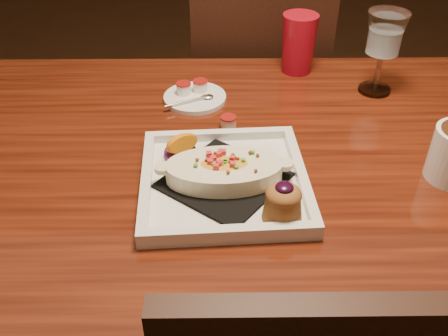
{
  "coord_description": "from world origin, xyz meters",
  "views": [
    {
      "loc": [
        -0.12,
        -0.82,
        1.34
      ],
      "look_at": [
        -0.11,
        -0.07,
        0.77
      ],
      "focal_mm": 40.0,
      "sensor_mm": 36.0,
      "label": 1
    }
  ],
  "objects_px": {
    "goblet": "(385,38)",
    "chair_far": "(256,103)",
    "plate": "(229,178)",
    "saucer": "(194,96)",
    "table": "(277,190)",
    "red_tumbler": "(298,44)"
  },
  "relations": [
    {
      "from": "red_tumbler",
      "to": "goblet",
      "type": "bearing_deg",
      "value": -32.73
    },
    {
      "from": "red_tumbler",
      "to": "chair_far",
      "type": "bearing_deg",
      "value": 107.22
    },
    {
      "from": "goblet",
      "to": "red_tumbler",
      "type": "distance_m",
      "value": 0.22
    },
    {
      "from": "plate",
      "to": "saucer",
      "type": "relative_size",
      "value": 2.15
    },
    {
      "from": "table",
      "to": "chair_far",
      "type": "height_order",
      "value": "chair_far"
    },
    {
      "from": "chair_far",
      "to": "red_tumbler",
      "type": "height_order",
      "value": "chair_far"
    },
    {
      "from": "goblet",
      "to": "red_tumbler",
      "type": "bearing_deg",
      "value": 147.27
    },
    {
      "from": "table",
      "to": "saucer",
      "type": "distance_m",
      "value": 0.31
    },
    {
      "from": "goblet",
      "to": "red_tumbler",
      "type": "height_order",
      "value": "goblet"
    },
    {
      "from": "table",
      "to": "goblet",
      "type": "distance_m",
      "value": 0.43
    },
    {
      "from": "plate",
      "to": "saucer",
      "type": "height_order",
      "value": "plate"
    },
    {
      "from": "goblet",
      "to": "plate",
      "type": "bearing_deg",
      "value": -134.22
    },
    {
      "from": "table",
      "to": "red_tumbler",
      "type": "height_order",
      "value": "red_tumbler"
    },
    {
      "from": "chair_far",
      "to": "red_tumbler",
      "type": "xyz_separation_m",
      "value": [
        0.08,
        -0.26,
        0.32
      ]
    },
    {
      "from": "table",
      "to": "plate",
      "type": "bearing_deg",
      "value": -133.47
    },
    {
      "from": "table",
      "to": "chair_far",
      "type": "relative_size",
      "value": 1.61
    },
    {
      "from": "chair_far",
      "to": "goblet",
      "type": "relative_size",
      "value": 4.75
    },
    {
      "from": "goblet",
      "to": "chair_far",
      "type": "bearing_deg",
      "value": 124.73
    },
    {
      "from": "plate",
      "to": "table",
      "type": "bearing_deg",
      "value": 43.24
    },
    {
      "from": "saucer",
      "to": "red_tumbler",
      "type": "distance_m",
      "value": 0.31
    },
    {
      "from": "chair_far",
      "to": "plate",
      "type": "height_order",
      "value": "chair_far"
    },
    {
      "from": "table",
      "to": "chair_far",
      "type": "bearing_deg",
      "value": 90.0
    }
  ]
}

